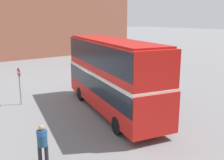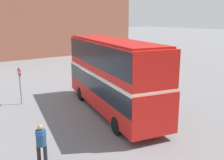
% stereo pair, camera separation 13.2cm
% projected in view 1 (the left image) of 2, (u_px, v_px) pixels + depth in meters
% --- Properties ---
extents(ground_plane, '(240.00, 240.00, 0.00)m').
position_uv_depth(ground_plane, '(98.00, 104.00, 18.37)').
color(ground_plane, slate).
extents(building_row_left, '(8.95, 33.38, 12.84)m').
position_uv_depth(building_row_left, '(29.00, 14.00, 41.13)').
color(building_row_left, '#935642').
rests_on(building_row_left, ground_plane).
extents(double_decker_bus, '(10.59, 4.77, 4.61)m').
position_uv_depth(double_decker_bus, '(112.00, 71.00, 16.39)').
color(double_decker_bus, red).
rests_on(double_decker_bus, ground_plane).
extents(pedestrian_foreground, '(0.59, 0.59, 1.75)m').
position_uv_depth(pedestrian_foreground, '(42.00, 141.00, 10.57)').
color(pedestrian_foreground, '#232328').
rests_on(pedestrian_foreground, ground_plane).
extents(no_entry_sign, '(0.63, 0.08, 2.61)m').
position_uv_depth(no_entry_sign, '(19.00, 80.00, 17.90)').
color(no_entry_sign, gray).
rests_on(no_entry_sign, ground_plane).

